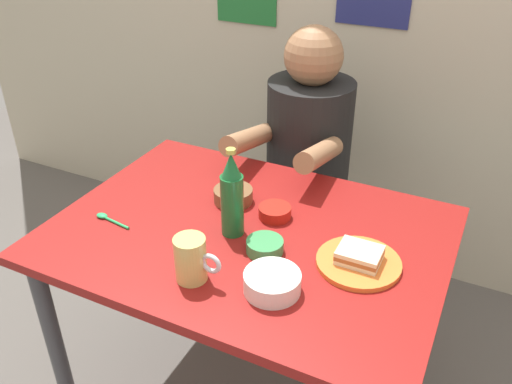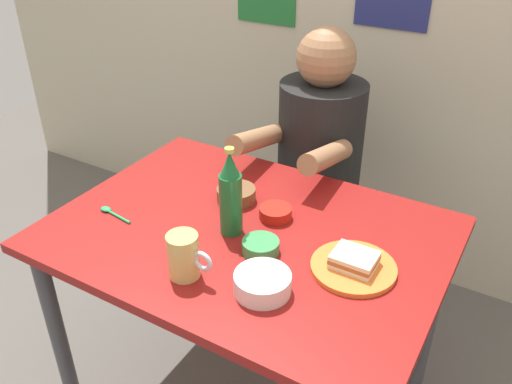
{
  "view_description": "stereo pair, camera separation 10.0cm",
  "coord_description": "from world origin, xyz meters",
  "px_view_note": "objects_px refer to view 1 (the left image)",
  "views": [
    {
      "loc": [
        0.57,
        -1.11,
        1.61
      ],
      "look_at": [
        0.0,
        0.05,
        0.84
      ],
      "focal_mm": 37.56,
      "sensor_mm": 36.0,
      "label": 1
    },
    {
      "loc": [
        0.66,
        -1.06,
        1.61
      ],
      "look_at": [
        0.0,
        0.05,
        0.84
      ],
      "focal_mm": 37.56,
      "sensor_mm": 36.0,
      "label": 2
    }
  ],
  "objects_px": {
    "plate_orange": "(358,263)",
    "beer_bottle": "(232,196)",
    "person_seated": "(308,135)",
    "rice_bowl_white": "(272,282)",
    "stool": "(304,226)",
    "sandwich": "(359,255)",
    "beer_mug": "(191,259)",
    "dining_table": "(249,256)"
  },
  "relations": [
    {
      "from": "plate_orange",
      "to": "beer_bottle",
      "type": "xyz_separation_m",
      "value": [
        -0.36,
        -0.01,
        0.11
      ]
    },
    {
      "from": "sandwich",
      "to": "beer_mug",
      "type": "xyz_separation_m",
      "value": [
        -0.36,
        -0.23,
        0.03
      ]
    },
    {
      "from": "stool",
      "to": "rice_bowl_white",
      "type": "distance_m",
      "value": 0.96
    },
    {
      "from": "plate_orange",
      "to": "rice_bowl_white",
      "type": "height_order",
      "value": "rice_bowl_white"
    },
    {
      "from": "beer_mug",
      "to": "dining_table",
      "type": "bearing_deg",
      "value": 82.98
    },
    {
      "from": "stool",
      "to": "plate_orange",
      "type": "relative_size",
      "value": 2.05
    },
    {
      "from": "stool",
      "to": "rice_bowl_white",
      "type": "bearing_deg",
      "value": -74.72
    },
    {
      "from": "plate_orange",
      "to": "sandwich",
      "type": "bearing_deg",
      "value": 180.0
    },
    {
      "from": "plate_orange",
      "to": "sandwich",
      "type": "height_order",
      "value": "sandwich"
    },
    {
      "from": "person_seated",
      "to": "beer_bottle",
      "type": "relative_size",
      "value": 2.75
    },
    {
      "from": "dining_table",
      "to": "stool",
      "type": "relative_size",
      "value": 2.44
    },
    {
      "from": "sandwich",
      "to": "beer_bottle",
      "type": "relative_size",
      "value": 0.42
    },
    {
      "from": "dining_table",
      "to": "beer_mug",
      "type": "height_order",
      "value": "beer_mug"
    },
    {
      "from": "beer_bottle",
      "to": "person_seated",
      "type": "bearing_deg",
      "value": 92.29
    },
    {
      "from": "sandwich",
      "to": "plate_orange",
      "type": "bearing_deg",
      "value": 0.0
    },
    {
      "from": "person_seated",
      "to": "sandwich",
      "type": "height_order",
      "value": "person_seated"
    },
    {
      "from": "sandwich",
      "to": "rice_bowl_white",
      "type": "relative_size",
      "value": 0.79
    },
    {
      "from": "stool",
      "to": "person_seated",
      "type": "distance_m",
      "value": 0.42
    },
    {
      "from": "person_seated",
      "to": "sandwich",
      "type": "distance_m",
      "value": 0.74
    },
    {
      "from": "stool",
      "to": "beer_mug",
      "type": "distance_m",
      "value": 0.99
    },
    {
      "from": "person_seated",
      "to": "sandwich",
      "type": "relative_size",
      "value": 6.54
    },
    {
      "from": "beer_mug",
      "to": "rice_bowl_white",
      "type": "height_order",
      "value": "beer_mug"
    },
    {
      "from": "plate_orange",
      "to": "beer_bottle",
      "type": "bearing_deg",
      "value": -177.74
    },
    {
      "from": "dining_table",
      "to": "sandwich",
      "type": "relative_size",
      "value": 10.0
    },
    {
      "from": "stool",
      "to": "sandwich",
      "type": "relative_size",
      "value": 4.09
    },
    {
      "from": "stool",
      "to": "sandwich",
      "type": "bearing_deg",
      "value": -58.98
    },
    {
      "from": "dining_table",
      "to": "person_seated",
      "type": "bearing_deg",
      "value": 95.6
    },
    {
      "from": "plate_orange",
      "to": "beer_mug",
      "type": "height_order",
      "value": "beer_mug"
    },
    {
      "from": "stool",
      "to": "beer_mug",
      "type": "relative_size",
      "value": 3.57
    },
    {
      "from": "sandwich",
      "to": "beer_mug",
      "type": "relative_size",
      "value": 0.87
    },
    {
      "from": "stool",
      "to": "sandwich",
      "type": "distance_m",
      "value": 0.86
    },
    {
      "from": "person_seated",
      "to": "rice_bowl_white",
      "type": "relative_size",
      "value": 5.14
    },
    {
      "from": "stool",
      "to": "person_seated",
      "type": "relative_size",
      "value": 0.63
    },
    {
      "from": "beer_mug",
      "to": "plate_orange",
      "type": "bearing_deg",
      "value": 33.31
    },
    {
      "from": "person_seated",
      "to": "plate_orange",
      "type": "xyz_separation_m",
      "value": [
        0.39,
        -0.63,
        -0.02
      ]
    },
    {
      "from": "dining_table",
      "to": "person_seated",
      "type": "distance_m",
      "value": 0.63
    },
    {
      "from": "person_seated",
      "to": "beer_mug",
      "type": "xyz_separation_m",
      "value": [
        0.03,
        -0.87,
        0.03
      ]
    },
    {
      "from": "person_seated",
      "to": "beer_bottle",
      "type": "distance_m",
      "value": 0.65
    },
    {
      "from": "beer_mug",
      "to": "person_seated",
      "type": "bearing_deg",
      "value": 92.0
    },
    {
      "from": "dining_table",
      "to": "beer_bottle",
      "type": "height_order",
      "value": "beer_bottle"
    },
    {
      "from": "dining_table",
      "to": "sandwich",
      "type": "distance_m",
      "value": 0.35
    },
    {
      "from": "person_seated",
      "to": "sandwich",
      "type": "xyz_separation_m",
      "value": [
        0.39,
        -0.63,
        0.01
      ]
    }
  ]
}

